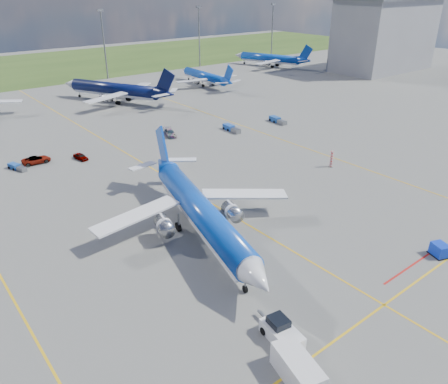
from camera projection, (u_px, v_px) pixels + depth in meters
ground at (255, 229)px, 59.57m from camera, size 400.00×400.00×0.00m
taxiway_lines at (153, 168)px, 79.18m from camera, size 60.25×160.00×0.02m
floodlight_masts at (44, 46)px, 137.29m from camera, size 202.20×0.50×22.70m
terminal_building at (385, 34)px, 163.79m from camera, size 42.00×22.00×26.00m
warning_post at (332, 159)px, 79.20m from camera, size 0.50×0.50×3.00m
bg_jet_n at (116, 102)px, 123.63m from camera, size 44.13×48.23×10.22m
bg_jet_ne at (205, 85)px, 143.94m from camera, size 26.11×33.05×8.24m
bg_jet_ene at (269, 66)px, 176.32m from camera, size 36.89×42.12×9.25m
main_airliner at (202, 235)px, 58.05m from camera, size 38.44×45.04×10.16m
pushback_tug at (281, 332)px, 40.80m from camera, size 2.92×6.23×2.07m
uld_container at (440, 250)px, 53.47m from camera, size 2.20×2.42×1.58m
service_van at (298, 370)px, 36.40m from camera, size 3.57×5.67×2.31m
service_car_a at (81, 157)px, 82.78m from camera, size 2.06×3.77×1.22m
service_car_b at (36, 160)px, 81.02m from camera, size 5.21×2.60×1.42m
service_car_c at (170, 133)px, 95.56m from camera, size 3.39×5.35×1.44m
baggage_tug_w at (231, 128)px, 99.07m from camera, size 1.75×5.35×1.18m
baggage_tug_c at (17, 167)px, 78.45m from camera, size 2.40×4.35×0.95m
baggage_tug_e at (277, 120)px, 104.96m from camera, size 2.20×5.55×1.21m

